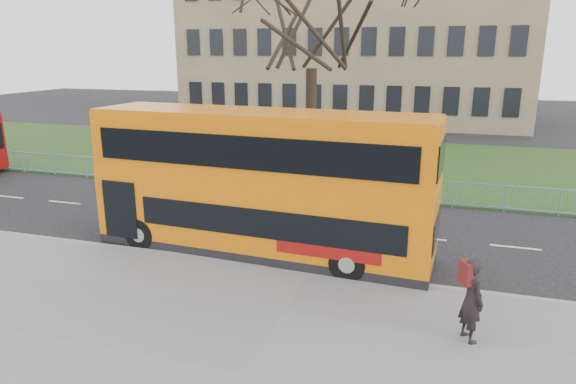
# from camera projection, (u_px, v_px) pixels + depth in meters

# --- Properties ---
(ground) EXTENTS (120.00, 120.00, 0.00)m
(ground) POSITION_uv_depth(u_px,v_px,m) (323.00, 255.00, 16.43)
(ground) COLOR black
(ground) RESTS_ON ground
(pavement) EXTENTS (80.00, 10.50, 0.12)m
(pavement) POSITION_uv_depth(u_px,v_px,m) (245.00, 377.00, 10.19)
(pavement) COLOR slate
(pavement) RESTS_ON ground
(kerb) EXTENTS (80.00, 0.20, 0.14)m
(kerb) POSITION_uv_depth(u_px,v_px,m) (310.00, 272.00, 14.98)
(kerb) COLOR gray
(kerb) RESTS_ON ground
(grass_verge) EXTENTS (80.00, 15.40, 0.08)m
(grass_verge) POSITION_uv_depth(u_px,v_px,m) (379.00, 163.00, 29.60)
(grass_verge) COLOR #203B15
(grass_verge) RESTS_ON ground
(guard_railing) EXTENTS (40.00, 0.12, 1.10)m
(guard_railing) POSITION_uv_depth(u_px,v_px,m) (357.00, 187.00, 22.36)
(guard_railing) COLOR #6D93C1
(guard_railing) RESTS_ON ground
(bare_tree) EXTENTS (8.99, 8.99, 12.85)m
(bare_tree) POSITION_uv_depth(u_px,v_px,m) (312.00, 46.00, 24.75)
(bare_tree) COLOR black
(bare_tree) RESTS_ON grass_verge
(civic_building) EXTENTS (30.00, 15.00, 14.00)m
(civic_building) POSITION_uv_depth(u_px,v_px,m) (357.00, 43.00, 48.23)
(civic_building) COLOR #7E6B50
(civic_building) RESTS_ON ground
(yellow_bus) EXTENTS (10.85, 3.18, 4.49)m
(yellow_bus) POSITION_uv_depth(u_px,v_px,m) (261.00, 180.00, 16.01)
(yellow_bus) COLOR orange
(yellow_bus) RESTS_ON ground
(pedestrian) EXTENTS (0.75, 0.83, 1.91)m
(pedestrian) POSITION_uv_depth(u_px,v_px,m) (471.00, 300.00, 11.17)
(pedestrian) COLOR black
(pedestrian) RESTS_ON pavement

